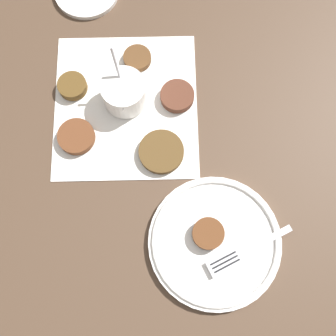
{
  "coord_description": "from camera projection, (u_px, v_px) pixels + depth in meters",
  "views": [
    {
      "loc": [
        0.33,
        0.07,
        0.72
      ],
      "look_at": [
        0.15,
        0.07,
        0.02
      ],
      "focal_mm": 42.0,
      "sensor_mm": 36.0,
      "label": 1
    }
  ],
  "objects": [
    {
      "name": "fritter_2",
      "position": [
        76.0,
        137.0,
        0.75
      ],
      "size": [
        0.07,
        0.07,
        0.02
      ],
      "color": "brown",
      "rests_on": "napkin"
    },
    {
      "name": "fritter_on_plate",
      "position": [
        208.0,
        234.0,
        0.69
      ],
      "size": [
        0.06,
        0.06,
        0.01
      ],
      "color": "brown",
      "rests_on": "serving_plate"
    },
    {
      "name": "serving_plate",
      "position": [
        215.0,
        242.0,
        0.7
      ],
      "size": [
        0.24,
        0.24,
        0.02
      ],
      "color": "white",
      "rests_on": "ground_plane"
    },
    {
      "name": "fritter_0",
      "position": [
        161.0,
        152.0,
        0.74
      ],
      "size": [
        0.09,
        0.09,
        0.01
      ],
      "color": "brown",
      "rests_on": "napkin"
    },
    {
      "name": "sauce_bowl",
      "position": [
        124.0,
        92.0,
        0.75
      ],
      "size": [
        0.09,
        0.08,
        0.12
      ],
      "color": "white",
      "rests_on": "napkin"
    },
    {
      "name": "ground_plane",
      "position": [
        129.0,
        100.0,
        0.78
      ],
      "size": [
        4.0,
        4.0,
        0.0
      ],
      "primitive_type": "plane",
      "color": "#4C3828"
    },
    {
      "name": "fork",
      "position": [
        241.0,
        254.0,
        0.68
      ],
      "size": [
        0.09,
        0.16,
        0.0
      ],
      "color": "silver",
      "rests_on": "serving_plate"
    },
    {
      "name": "napkin",
      "position": [
        126.0,
        105.0,
        0.78
      ],
      "size": [
        0.31,
        0.28,
        0.0
      ],
      "color": "white",
      "rests_on": "ground_plane"
    },
    {
      "name": "fritter_1",
      "position": [
        72.0,
        86.0,
        0.77
      ],
      "size": [
        0.06,
        0.06,
        0.02
      ],
      "color": "brown",
      "rests_on": "napkin"
    },
    {
      "name": "fritter_4",
      "position": [
        137.0,
        58.0,
        0.79
      ],
      "size": [
        0.06,
        0.06,
        0.01
      ],
      "color": "brown",
      "rests_on": "napkin"
    },
    {
      "name": "fritter_3",
      "position": [
        177.0,
        98.0,
        0.77
      ],
      "size": [
        0.07,
        0.07,
        0.02
      ],
      "color": "#583122",
      "rests_on": "napkin"
    }
  ]
}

